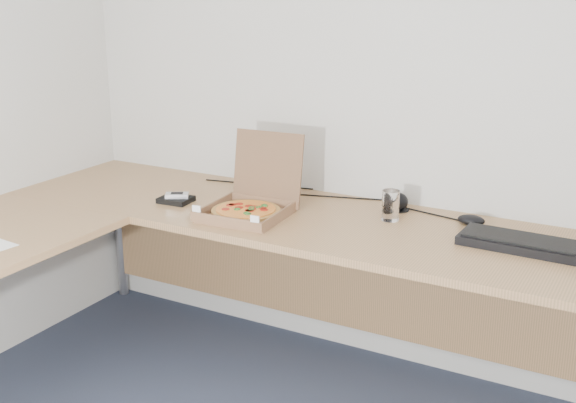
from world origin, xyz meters
The scene contains 10 objects.
room_shell centered at (0.00, 0.00, 1.25)m, with size 3.50×3.50×2.50m, color beige, non-canonical shape.
desk centered at (-0.82, 0.97, 0.70)m, with size 2.50×2.20×0.73m.
pizza_box centered at (-0.64, 1.29, 0.77)m, with size 0.31×0.36×0.31m.
drinking_glass centered at (-0.12, 1.51, 0.79)m, with size 0.07×0.07×0.12m, color white.
keyboard centered at (0.44, 1.45, 0.75)m, with size 0.50×0.18×0.03m, color black.
mouse centered at (0.18, 1.61, 0.75)m, with size 0.11×0.07×0.04m, color black.
wallet centered at (-1.01, 1.30, 0.74)m, with size 0.13×0.11×0.02m, color black.
phone centered at (-1.00, 1.30, 0.76)m, with size 0.10×0.05×0.02m, color #B2B5BA.
dome_speaker centered at (-0.14, 1.65, 0.77)m, with size 0.09×0.09×0.08m, color black.
cable_bundle centered at (-0.47, 1.68, 0.73)m, with size 0.63×0.04×0.01m, color black, non-canonical shape.
Camera 1 is at (0.84, -1.07, 1.64)m, focal length 45.55 mm.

